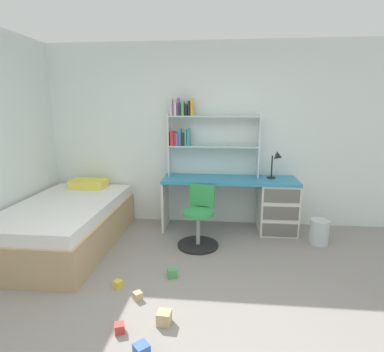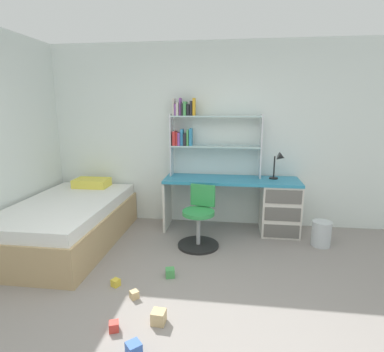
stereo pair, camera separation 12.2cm
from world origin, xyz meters
TOP-DOWN VIEW (x-y plane):
  - ground_plane at (0.00, 0.00)m, footprint 5.70×6.06m
  - room_shell at (-1.23, 1.24)m, footprint 5.70×6.06m
  - desk at (0.83, 2.23)m, footprint 1.86×0.55m
  - bookshelf_hutch at (-0.11, 2.39)m, footprint 1.29×0.22m
  - desk_lamp at (0.98, 2.29)m, footprint 0.20×0.17m
  - swivel_chair at (-0.05, 1.67)m, footprint 0.52×0.52m
  - bed_platform at (-1.73, 1.52)m, footprint 1.19×2.01m
  - waste_bin at (1.49, 1.86)m, footprint 0.24×0.24m
  - toy_block_blue_0 at (-0.32, -0.19)m, footprint 0.14×0.14m
  - toy_block_natural_1 at (-0.53, 0.46)m, footprint 0.10×0.10m
  - toy_block_green_2 at (-0.27, 0.87)m, footprint 0.11×0.11m
  - toy_block_red_3 at (-0.55, 0.03)m, footprint 0.10×0.10m
  - toy_block_yellow_4 at (-0.77, 0.63)m, footprint 0.10×0.10m
  - toy_block_natural_5 at (-0.22, 0.16)m, footprint 0.12×0.12m

SIDE VIEW (x-z plane):
  - ground_plane at x=0.00m, z-range -0.02..0.00m
  - toy_block_yellow_4 at x=-0.77m, z-range 0.00..0.07m
  - toy_block_natural_1 at x=-0.53m, z-range 0.00..0.07m
  - toy_block_red_3 at x=-0.55m, z-range 0.00..0.08m
  - toy_block_green_2 at x=-0.27m, z-range 0.00..0.09m
  - toy_block_blue_0 at x=-0.32m, z-range 0.00..0.10m
  - toy_block_natural_5 at x=-0.22m, z-range 0.00..0.11m
  - waste_bin at x=1.49m, z-range 0.00..0.32m
  - bed_platform at x=-1.73m, z-range -0.06..0.62m
  - swivel_chair at x=-0.05m, z-range -0.08..0.68m
  - desk at x=0.83m, z-range 0.04..0.80m
  - desk_lamp at x=0.98m, z-range 0.82..1.20m
  - room_shell at x=-1.23m, z-range 0.00..2.63m
  - bookshelf_hutch at x=-0.11m, z-range 0.85..1.95m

